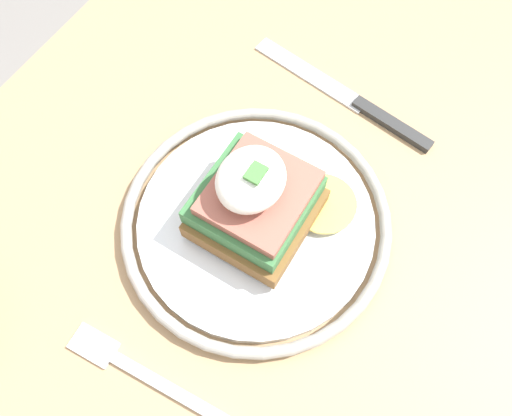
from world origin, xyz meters
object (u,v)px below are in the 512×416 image
(sandwich, at_px, (257,200))
(fork, at_px, (144,374))
(knife, at_px, (355,101))
(plate, at_px, (256,221))

(sandwich, bearing_deg, fork, 177.13)
(sandwich, height_order, fork, sandwich)
(fork, xyz_separation_m, knife, (0.31, -0.02, 0.00))
(plate, xyz_separation_m, sandwich, (0.00, 0.00, 0.04))
(sandwich, bearing_deg, plate, -158.85)
(plate, xyz_separation_m, fork, (-0.15, 0.01, -0.01))
(plate, height_order, knife, plate)
(sandwich, height_order, knife, sandwich)
(plate, xyz_separation_m, knife, (0.16, -0.02, -0.01))
(knife, bearing_deg, sandwich, 174.00)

